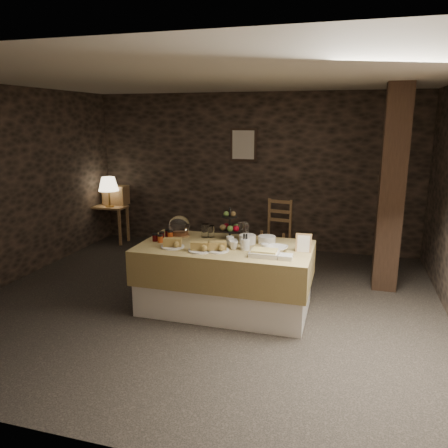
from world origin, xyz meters
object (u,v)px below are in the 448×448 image
(wine_rack, at_px, (116,195))
(chair, at_px, (277,231))
(buffet_table, at_px, (225,273))
(console_table, at_px, (109,213))
(timber_column, at_px, (392,190))
(fruit_stand, at_px, (230,227))
(table_lamp, at_px, (108,184))

(wine_rack, distance_m, chair, 2.99)
(buffet_table, relative_size, chair, 2.76)
(buffet_table, relative_size, console_table, 2.95)
(console_table, height_order, timber_column, timber_column)
(wine_rack, bearing_deg, fruit_stand, -37.32)
(buffet_table, xyz_separation_m, fruit_stand, (-0.03, 0.31, 0.47))
(buffet_table, distance_m, table_lamp, 3.52)
(console_table, xyz_separation_m, table_lamp, (0.05, -0.05, 0.53))
(chair, bearing_deg, wine_rack, -173.36)
(chair, distance_m, timber_column, 2.09)
(buffet_table, height_order, console_table, buffet_table)
(chair, xyz_separation_m, fruit_stand, (-0.26, -1.92, 0.51))
(console_table, xyz_separation_m, timber_column, (4.60, -0.96, 0.77))
(fruit_stand, bearing_deg, table_lamp, 145.90)
(table_lamp, height_order, fruit_stand, table_lamp)
(buffet_table, height_order, fruit_stand, fruit_stand)
(chair, bearing_deg, console_table, -169.89)
(buffet_table, height_order, chair, chair)
(chair, height_order, fruit_stand, fruit_stand)
(wine_rack, bearing_deg, chair, -2.55)
(console_table, distance_m, timber_column, 4.76)
(wine_rack, relative_size, chair, 0.59)
(table_lamp, bearing_deg, timber_column, -11.36)
(buffet_table, height_order, wine_rack, wine_rack)
(console_table, bearing_deg, timber_column, -11.84)
(console_table, distance_m, wine_rack, 0.35)
(table_lamp, xyz_separation_m, timber_column, (4.55, -0.91, 0.24))
(console_table, distance_m, chair, 3.01)
(console_table, relative_size, fruit_stand, 1.77)
(buffet_table, height_order, timber_column, timber_column)
(buffet_table, xyz_separation_m, timber_column, (1.82, 1.22, 0.86))
(table_lamp, xyz_separation_m, wine_rack, (0.00, 0.23, -0.23))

